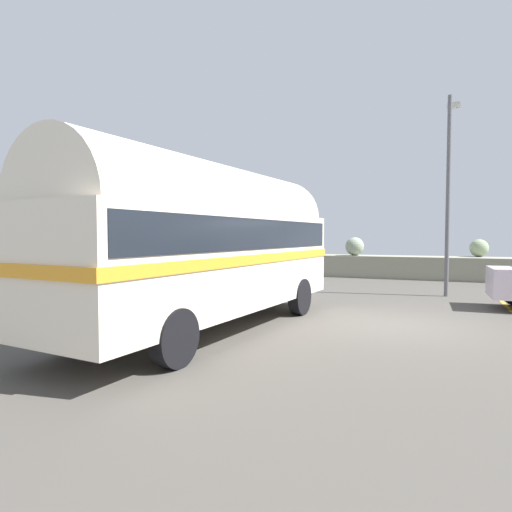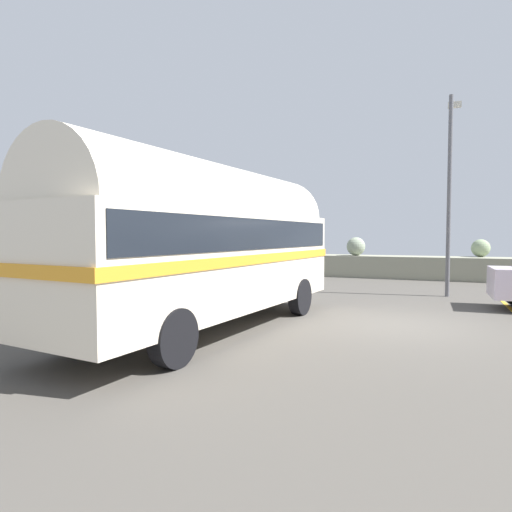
% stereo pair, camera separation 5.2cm
% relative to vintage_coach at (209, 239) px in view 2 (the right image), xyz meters
% --- Properties ---
extents(ground, '(32.00, 26.00, 0.02)m').
position_rel_vintage_coach_xyz_m(ground, '(3.81, 2.13, -2.04)').
color(ground, '#49453F').
extents(breakwater, '(31.36, 2.05, 2.39)m').
position_rel_vintage_coach_xyz_m(breakwater, '(3.90, 13.93, -1.40)').
color(breakwater, gray).
rests_on(breakwater, ground).
extents(vintage_coach, '(3.32, 8.79, 3.70)m').
position_rel_vintage_coach_xyz_m(vintage_coach, '(0.00, 0.00, 0.00)').
color(vintage_coach, black).
rests_on(vintage_coach, ground).
extents(lamp_post, '(0.44, 1.10, 6.87)m').
position_rel_vintage_coach_xyz_m(lamp_post, '(5.09, 7.82, 1.80)').
color(lamp_post, '#5B5B60').
rests_on(lamp_post, ground).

